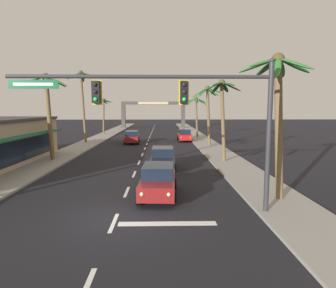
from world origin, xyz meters
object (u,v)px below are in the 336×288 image
Objects in this scene: sedan_oncoming_far at (132,137)px; sedan_lead_at_stop_bar at (158,180)px; sedan_parked_nearest_kerb at (185,135)px; palm_right_second at (222,102)px; palm_left_third at (82,91)px; sedan_third_in_queue at (163,158)px; palm_right_nearest at (278,99)px; traffic_signal_mast at (185,105)px; palm_right_farthest at (196,106)px; town_gateway_arch at (153,111)px; palm_right_third at (208,103)px; palm_left_farthest at (104,107)px; palm_left_second at (48,101)px.

sedan_lead_at_stop_bar is at bearing -80.78° from sedan_oncoming_far.
palm_right_second is at bearing -83.53° from sedan_parked_nearest_kerb.
sedan_third_in_queue is at bearing -57.89° from palm_left_third.
sedan_parked_nearest_kerb is 0.61× the size of palm_right_nearest.
traffic_signal_mast is 33.34m from palm_right_farthest.
palm_right_nearest reaches higher than town_gateway_arch.
sedan_oncoming_far is at bearing -161.13° from sedan_parked_nearest_kerb.
traffic_signal_mast is at bearing -108.66° from palm_right_second.
palm_right_third is (2.33, -6.02, 4.48)m from sedan_parked_nearest_kerb.
palm_right_third is (16.09, -3.78, -1.64)m from palm_left_third.
palm_left_third is (-13.77, -2.24, 6.11)m from sedan_parked_nearest_kerb.
palm_left_farthest is 31.54m from palm_right_second.
palm_left_farthest is 0.43× the size of town_gateway_arch.
sedan_lead_at_stop_bar is at bearing 113.94° from traffic_signal_mast.
palm_left_third is at bearing 113.54° from traffic_signal_mast.
palm_left_second is 1.05× the size of palm_right_nearest.
palm_right_third is (4.58, 22.62, 0.52)m from traffic_signal_mast.
traffic_signal_mast reaches higher than palm_right_farthest.
palm_left_third is 13.42m from palm_left_farthest.
sedan_oncoming_far is 11.16m from palm_right_third.
traffic_signal_mast is at bearing -97.60° from palm_right_farthest.
palm_right_farthest is (9.42, 6.88, 4.18)m from sedan_oncoming_far.
palm_left_third reaches higher than sedan_lead_at_stop_bar.
traffic_signal_mast is at bearing -158.60° from palm_right_nearest.
town_gateway_arch is at bearing 92.54° from sedan_third_in_queue.
sedan_third_in_queue is at bearing -102.82° from palm_right_farthest.
town_gateway_arch is at bearing 86.06° from sedan_oncoming_far.
palm_left_second is (-9.97, 3.61, 4.44)m from sedan_third_in_queue.
palm_left_farthest reaches higher than town_gateway_arch.
palm_right_third reaches higher than sedan_third_in_queue.
sedan_third_in_queue is 0.69× the size of palm_left_farthest.
palm_left_second is 43.19m from town_gateway_arch.
palm_right_third is at bearing -20.26° from sedan_oncoming_far.
traffic_signal_mast is at bearing -66.06° from sedan_lead_at_stop_bar.
sedan_oncoming_far is 0.69× the size of palm_right_farthest.
palm_right_third is at bearing 67.09° from sedan_third_in_queue.
sedan_parked_nearest_kerb is 0.60× the size of palm_right_third.
traffic_signal_mast is at bearing -101.46° from palm_right_third.
palm_left_second is at bearing -87.40° from palm_left_third.
sedan_third_in_queue is 46.21m from town_gateway_arch.
sedan_parked_nearest_kerb is 0.58× the size of palm_left_second.
palm_left_farthest is at bearing 119.47° from palm_right_second.
palm_left_second is (-5.90, -12.99, 4.44)m from sedan_oncoming_far.
palm_right_farthest is at bearing 77.18° from sedan_third_in_queue.
palm_left_second reaches higher than palm_right_nearest.
town_gateway_arch is (-1.78, 52.92, 3.25)m from sedan_lead_at_stop_bar.
palm_right_nearest is at bearing -81.91° from town_gateway_arch.
palm_right_second is (15.63, -14.20, -1.77)m from palm_left_third.
palm_right_second is (1.86, -16.44, 4.34)m from sedan_parked_nearest_kerb.
palm_left_second is at bearing -148.62° from palm_right_third.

